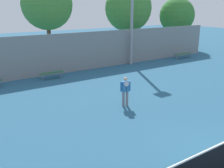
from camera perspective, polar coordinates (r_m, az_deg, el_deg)
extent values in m
cylinder|color=slate|center=(13.94, 2.49, -3.22)|extent=(0.14, 0.14, 0.81)
cylinder|color=slate|center=(13.98, 3.28, -3.17)|extent=(0.14, 0.14, 0.81)
cube|color=teal|center=(13.75, 2.93, -0.53)|extent=(0.41, 0.33, 0.55)
cylinder|color=teal|center=(13.70, 2.00, -0.54)|extent=(0.10, 0.10, 0.54)
cylinder|color=teal|center=(13.79, 3.86, -0.45)|extent=(0.10, 0.10, 0.54)
sphere|color=#DBAD89|center=(13.63, 2.96, 1.10)|extent=(0.20, 0.20, 0.20)
cylinder|color=black|center=(13.49, 3.17, -0.99)|extent=(0.03, 0.03, 0.22)
torus|color=#28519E|center=(13.42, 3.19, 0.04)|extent=(0.29, 0.15, 0.31)
cylinder|color=silver|center=(13.42, 3.19, 0.04)|extent=(0.24, 0.12, 0.27)
cube|color=#28663D|center=(19.58, -13.00, 2.41)|extent=(1.71, 0.40, 0.04)
cylinder|color=gray|center=(19.41, -14.83, 1.43)|extent=(0.06, 0.06, 0.44)
cylinder|color=gray|center=(19.88, -11.12, 2.03)|extent=(0.06, 0.06, 0.44)
cube|color=#28663D|center=(27.66, 15.18, 6.37)|extent=(2.15, 0.40, 0.04)
cylinder|color=gray|center=(27.06, 13.94, 5.72)|extent=(0.06, 0.06, 0.44)
cylinder|color=gray|center=(28.34, 16.30, 6.02)|extent=(0.06, 0.06, 0.44)
cylinder|color=#939399|center=(23.51, 4.36, 14.43)|extent=(0.24, 0.24, 8.47)
cube|color=gray|center=(20.78, -11.35, 6.43)|extent=(33.11, 0.06, 3.12)
cylinder|color=brown|center=(34.01, 13.63, 9.50)|extent=(0.35, 0.35, 2.31)
sphere|color=#387A33|center=(33.79, 13.96, 14.27)|extent=(4.21, 4.21, 4.21)
cylinder|color=brown|center=(30.64, 3.45, 9.65)|extent=(0.38, 0.38, 2.80)
sphere|color=#428438|center=(30.41, 3.57, 16.16)|extent=(5.18, 5.18, 5.18)
cylinder|color=brown|center=(27.33, -13.45, 8.91)|extent=(0.40, 0.40, 3.30)
sphere|color=#428438|center=(27.10, -13.98, 16.50)|extent=(4.92, 4.92, 4.92)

